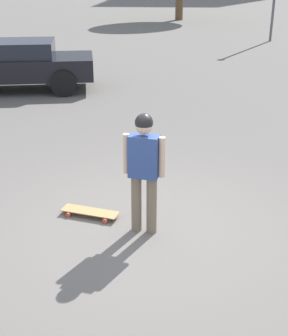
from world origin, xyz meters
name	(u,v)px	position (x,y,z in m)	size (l,w,h in m)	color
ground_plane	(144,231)	(0.00, 0.00, 0.00)	(220.00, 220.00, 0.00)	slate
person	(144,164)	(0.00, 0.00, 0.94)	(0.27, 0.52, 1.57)	#7A6B56
skateboard	(90,212)	(-0.34, -0.77, 0.06)	(0.42, 0.83, 0.08)	tan
car_parked_near	(17,64)	(-7.52, -4.07, 0.73)	(2.59, 4.50, 1.35)	black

